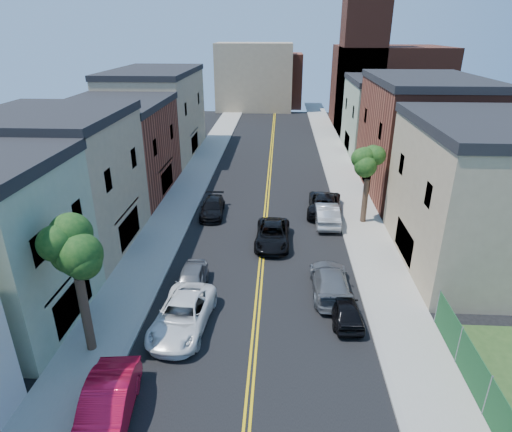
# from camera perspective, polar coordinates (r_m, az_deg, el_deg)

# --- Properties ---
(sidewalk_left) EXTENTS (3.20, 100.00, 0.15)m
(sidewalk_left) POSITION_cam_1_polar(r_m,az_deg,el_deg) (45.61, -8.32, 4.88)
(sidewalk_left) COLOR gray
(sidewalk_left) RESTS_ON ground
(sidewalk_right) EXTENTS (3.20, 100.00, 0.15)m
(sidewalk_right) POSITION_cam_1_polar(r_m,az_deg,el_deg) (45.24, 11.77, 4.47)
(sidewalk_right) COLOR gray
(sidewalk_right) RESTS_ON ground
(curb_left) EXTENTS (0.30, 100.00, 0.15)m
(curb_left) POSITION_cam_1_polar(r_m,az_deg,el_deg) (45.29, -6.14, 4.86)
(curb_left) COLOR gray
(curb_left) RESTS_ON ground
(curb_right) EXTENTS (0.30, 100.00, 0.15)m
(curb_right) POSITION_cam_1_polar(r_m,az_deg,el_deg) (45.01, 9.56, 4.54)
(curb_right) COLOR gray
(curb_right) RESTS_ON ground
(bldg_left_tan_near) EXTENTS (9.00, 10.00, 9.00)m
(bldg_left_tan_near) POSITION_cam_1_polar(r_m,az_deg,el_deg) (32.77, -24.39, 3.63)
(bldg_left_tan_near) COLOR #998466
(bldg_left_tan_near) RESTS_ON ground
(bldg_left_brick) EXTENTS (9.00, 12.00, 8.00)m
(bldg_left_brick) POSITION_cam_1_polar(r_m,az_deg,el_deg) (42.50, -17.84, 8.13)
(bldg_left_brick) COLOR brown
(bldg_left_brick) RESTS_ON ground
(bldg_left_tan_far) EXTENTS (9.00, 16.00, 9.50)m
(bldg_left_tan_far) POSITION_cam_1_polar(r_m,az_deg,el_deg) (55.31, -12.97, 12.85)
(bldg_left_tan_far) COLOR #998466
(bldg_left_tan_far) RESTS_ON ground
(bldg_right_tan) EXTENTS (9.00, 12.00, 9.00)m
(bldg_right_tan) POSITION_cam_1_polar(r_m,az_deg,el_deg) (30.99, 27.69, 1.93)
(bldg_right_tan) COLOR #998466
(bldg_right_tan) RESTS_ON ground
(bldg_right_brick) EXTENTS (9.00, 14.00, 10.00)m
(bldg_right_brick) POSITION_cam_1_polar(r_m,az_deg,el_deg) (43.40, 20.76, 9.42)
(bldg_right_brick) COLOR brown
(bldg_right_brick) RESTS_ON ground
(bldg_right_palegrn) EXTENTS (9.00, 12.00, 8.50)m
(bldg_right_palegrn) POSITION_cam_1_polar(r_m,az_deg,el_deg) (56.78, 16.72, 12.21)
(bldg_right_palegrn) COLOR gray
(bldg_right_palegrn) RESTS_ON ground
(church) EXTENTS (16.20, 14.20, 22.60)m
(church) POSITION_cam_1_polar(r_m,az_deg,el_deg) (71.42, 16.26, 16.87)
(church) COLOR #4C2319
(church) RESTS_ON ground
(backdrop_left) EXTENTS (14.00, 8.00, 12.00)m
(backdrop_left) POSITION_cam_1_polar(r_m,az_deg,el_deg) (84.90, -0.23, 17.84)
(backdrop_left) COLOR #998466
(backdrop_left) RESTS_ON ground
(backdrop_center) EXTENTS (10.00, 8.00, 10.00)m
(backdrop_center) POSITION_cam_1_polar(r_m,az_deg,el_deg) (88.84, 2.63, 17.43)
(backdrop_center) COLOR brown
(backdrop_center) RESTS_ON ground
(fence_right) EXTENTS (0.04, 15.00, 1.90)m
(fence_right) POSITION_cam_1_polar(r_m,az_deg,el_deg) (19.78, 29.98, -23.12)
(fence_right) COLOR #143F1E
(fence_right) RESTS_ON sidewalk_right
(tree_left_mid) EXTENTS (5.20, 5.20, 9.29)m
(tree_left_mid) POSITION_cam_1_polar(r_m,az_deg,el_deg) (20.24, -23.32, -1.56)
(tree_left_mid) COLOR #3C291E
(tree_left_mid) RESTS_ON sidewalk_left
(tree_right_far) EXTENTS (4.40, 4.40, 8.03)m
(tree_right_far) POSITION_cam_1_polar(r_m,az_deg,el_deg) (34.19, 14.82, 7.96)
(tree_right_far) COLOR #3C291E
(tree_right_far) RESTS_ON sidewalk_right
(red_sedan) EXTENTS (2.33, 5.27, 1.68)m
(red_sedan) POSITION_cam_1_polar(r_m,az_deg,el_deg) (19.46, -19.09, -22.75)
(red_sedan) COLOR red
(red_sedan) RESTS_ON ground
(white_pickup) EXTENTS (3.04, 5.83, 1.57)m
(white_pickup) POSITION_cam_1_polar(r_m,az_deg,el_deg) (23.38, -9.66, -12.78)
(white_pickup) COLOR white
(white_pickup) RESTS_ON ground
(grey_car_left) EXTENTS (1.75, 4.23, 1.43)m
(grey_car_left) POSITION_cam_1_polar(r_m,az_deg,el_deg) (26.25, -8.54, -8.42)
(grey_car_left) COLOR #55575C
(grey_car_left) RESTS_ON ground
(black_car_left) EXTENTS (2.09, 4.70, 1.34)m
(black_car_left) POSITION_cam_1_polar(r_m,az_deg,el_deg) (36.40, -5.76, 1.11)
(black_car_left) COLOR black
(black_car_left) RESTS_ON ground
(grey_car_right) EXTENTS (2.17, 5.32, 1.54)m
(grey_car_right) POSITION_cam_1_polar(r_m,az_deg,el_deg) (26.18, 9.74, -8.46)
(grey_car_right) COLOR #54565B
(grey_car_right) RESTS_ON ground
(black_car_right) EXTENTS (1.81, 4.01, 1.34)m
(black_car_right) POSITION_cam_1_polar(r_m,az_deg,el_deg) (24.23, 11.63, -11.84)
(black_car_right) COLOR black
(black_car_right) RESTS_ON ground
(silver_car_right) EXTENTS (1.86, 5.14, 1.69)m
(silver_car_right) POSITION_cam_1_polar(r_m,az_deg,el_deg) (35.18, 9.24, 0.39)
(silver_car_right) COLOR #9D9FA4
(silver_car_right) RESTS_ON ground
(dark_car_right_far) EXTENTS (3.32, 6.18, 1.65)m
(dark_car_right_far) POSITION_cam_1_polar(r_m,az_deg,el_deg) (37.29, 9.01, 1.74)
(dark_car_right_far) COLOR black
(dark_car_right_far) RESTS_ON ground
(black_suv_lane) EXTENTS (2.53, 5.30, 1.46)m
(black_suv_lane) POSITION_cam_1_polar(r_m,az_deg,el_deg) (31.41, 2.20, -2.47)
(black_suv_lane) COLOR black
(black_suv_lane) RESTS_ON ground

